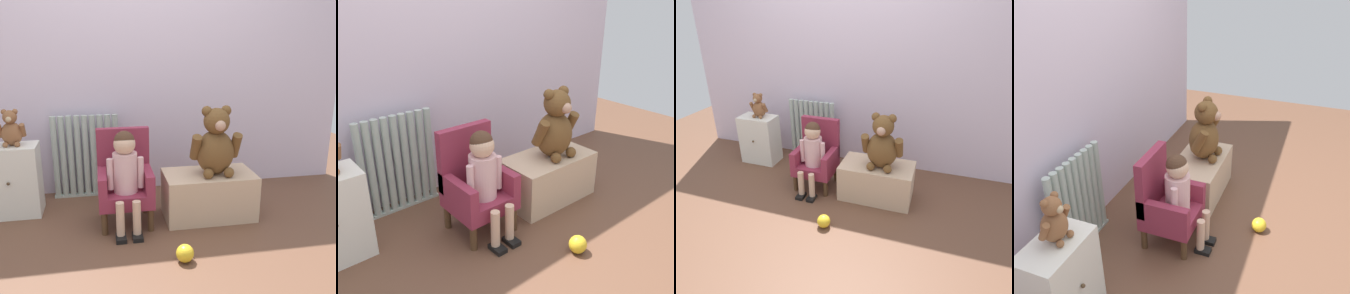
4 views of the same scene
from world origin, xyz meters
TOP-DOWN VIEW (x-y plane):
  - ground_plane at (0.00, 0.00)m, footprint 6.00×6.00m
  - back_wall at (0.00, 1.16)m, footprint 3.80×0.05m
  - radiator at (-0.41, 1.03)m, footprint 0.56×0.05m
  - small_dresser at (-0.95, 0.77)m, footprint 0.40×0.27m
  - child_armchair at (-0.13, 0.52)m, footprint 0.38×0.36m
  - child_figure at (-0.13, 0.41)m, footprint 0.25×0.35m
  - low_bench at (0.49, 0.47)m, footprint 0.67×0.37m
  - large_teddy_bear at (0.53, 0.46)m, footprint 0.37×0.26m
  - small_teddy_bear at (-0.92, 0.78)m, footprint 0.20×0.14m
  - toy_ball at (0.18, -0.09)m, footprint 0.11×0.11m

SIDE VIEW (x-z plane):
  - ground_plane at x=0.00m, z-range 0.00..0.00m
  - toy_ball at x=0.18m, z-range 0.00..0.11m
  - low_bench at x=0.49m, z-range 0.00..0.34m
  - small_dresser at x=-0.95m, z-range 0.00..0.54m
  - child_armchair at x=-0.13m, z-range -0.03..0.65m
  - radiator at x=-0.41m, z-range 0.00..0.70m
  - child_figure at x=-0.13m, z-range 0.10..0.80m
  - large_teddy_bear at x=0.53m, z-range 0.31..0.82m
  - small_teddy_bear at x=-0.92m, z-range 0.53..0.80m
  - back_wall at x=0.00m, z-range 0.00..2.40m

